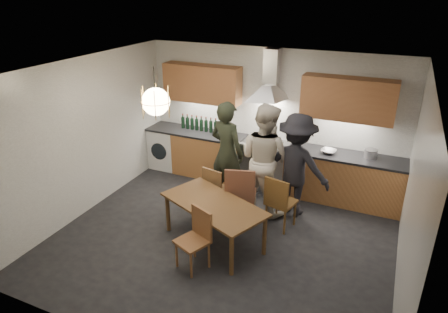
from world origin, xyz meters
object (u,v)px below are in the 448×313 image
at_px(person_mid, 265,159).
at_px(person_right, 296,166).
at_px(person_left, 227,153).
at_px(dining_table, 214,208).
at_px(chair_back_left, 215,187).
at_px(chair_front, 197,235).
at_px(mixing_bowl, 328,151).
at_px(stock_pot, 371,154).
at_px(wine_bottles, 201,124).

relative_size(person_mid, person_right, 1.07).
distance_m(person_left, person_right, 1.23).
xyz_separation_m(dining_table, chair_back_left, (-0.33, 0.77, -0.11)).
xyz_separation_m(chair_back_left, person_right, (1.21, 0.55, 0.40)).
bearing_deg(chair_front, chair_back_left, 127.36).
relative_size(dining_table, chair_back_left, 2.08).
bearing_deg(mixing_bowl, chair_front, -115.28).
height_order(chair_front, stock_pot, stock_pot).
bearing_deg(person_right, stock_pot, -136.21).
bearing_deg(chair_front, wine_bottles, 138.34).
xyz_separation_m(person_left, person_right, (1.23, 0.03, -0.04)).
bearing_deg(person_right, mixing_bowl, -111.30).
bearing_deg(chair_back_left, person_left, -76.02).
distance_m(chair_front, wine_bottles, 3.11).
height_order(person_mid, stock_pot, person_mid).
height_order(person_left, stock_pot, person_left).
bearing_deg(wine_bottles, chair_front, -64.39).
height_order(dining_table, chair_back_left, chair_back_left).
relative_size(person_mid, mixing_bowl, 7.29).
bearing_deg(mixing_bowl, dining_table, -121.69).
distance_m(dining_table, person_mid, 1.34).
relative_size(chair_front, person_left, 0.47).
bearing_deg(chair_back_left, wine_bottles, -43.29).
distance_m(person_left, stock_pot, 2.46).
bearing_deg(mixing_bowl, person_left, -154.82).
height_order(chair_front, person_left, person_left).
distance_m(chair_back_left, person_right, 1.39).
bearing_deg(chair_front, person_mid, 102.35).
xyz_separation_m(chair_front, wine_bottles, (-1.32, 2.76, 0.55)).
height_order(person_left, person_mid, person_mid).
relative_size(dining_table, person_mid, 0.93).
height_order(chair_back_left, person_mid, person_mid).
xyz_separation_m(dining_table, person_left, (-0.35, 1.29, 0.33)).
bearing_deg(wine_bottles, person_left, -42.86).
distance_m(dining_table, person_left, 1.38).
height_order(chair_front, wine_bottles, wine_bottles).
height_order(person_left, wine_bottles, person_left).
bearing_deg(mixing_bowl, person_right, -118.34).
bearing_deg(person_right, chair_back_left, 31.69).
xyz_separation_m(person_mid, stock_pot, (1.60, 0.89, 0.02)).
relative_size(chair_back_left, chair_front, 0.99).
bearing_deg(chair_front, person_right, 88.65).
bearing_deg(person_right, person_left, 8.67).
distance_m(chair_front, person_mid, 1.91).
bearing_deg(dining_table, person_mid, 97.17).
height_order(dining_table, chair_front, chair_front).
relative_size(dining_table, stock_pot, 8.61).
distance_m(person_mid, mixing_bowl, 1.22).
bearing_deg(chair_front, dining_table, 114.68).
bearing_deg(person_right, dining_table, 63.62).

